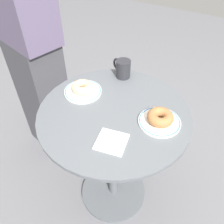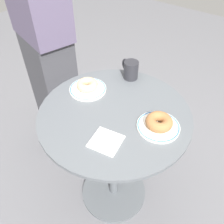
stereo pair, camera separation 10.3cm
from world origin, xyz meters
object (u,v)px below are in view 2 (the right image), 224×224
at_px(donut_cinnamon, 159,122).
at_px(coffee_mug, 130,70).
at_px(cafe_table, 114,148).
at_px(donut_glazed, 87,85).
at_px(plate_left, 88,89).
at_px(paper_napkin, 106,141).
at_px(plate_right, 158,126).
at_px(person_figure, 44,39).

xyz_separation_m(donut_cinnamon, coffee_mug, (-0.31, 0.23, 0.01)).
relative_size(cafe_table, donut_glazed, 6.94).
distance_m(cafe_table, coffee_mug, 0.42).
xyz_separation_m(cafe_table, plate_left, (-0.20, 0.04, 0.27)).
distance_m(cafe_table, plate_left, 0.34).
xyz_separation_m(cafe_table, donut_glazed, (-0.20, 0.04, 0.30)).
bearing_deg(paper_napkin, plate_right, 58.30).
distance_m(cafe_table, paper_napkin, 0.32).
bearing_deg(plate_left, person_figure, 165.60).
distance_m(donut_glazed, coffee_mug, 0.25).
bearing_deg(coffee_mug, paper_napkin, -66.63).
xyz_separation_m(plate_right, donut_glazed, (-0.41, 0.00, 0.03)).
xyz_separation_m(plate_left, donut_glazed, (-0.00, -0.00, 0.03)).
bearing_deg(donut_cinnamon, plate_left, 179.45).
bearing_deg(plate_right, donut_glazed, 179.49).
xyz_separation_m(donut_glazed, donut_cinnamon, (0.41, -0.00, 0.00)).
bearing_deg(plate_right, person_figure, 172.06).
height_order(donut_glazed, coffee_mug, coffee_mug).
bearing_deg(plate_left, coffee_mug, 65.50).
distance_m(plate_left, donut_cinnamon, 0.41).
bearing_deg(coffee_mug, person_figure, -169.02).
xyz_separation_m(plate_left, person_figure, (-0.45, 0.12, 0.09)).
distance_m(donut_glazed, donut_cinnamon, 0.41).
bearing_deg(coffee_mug, plate_right, -36.59).
xyz_separation_m(paper_napkin, person_figure, (-0.74, 0.32, 0.09)).
relative_size(plate_right, person_figure, 0.11).
bearing_deg(cafe_table, donut_glazed, 168.40).
xyz_separation_m(donut_glazed, coffee_mug, (0.10, 0.22, 0.02)).
height_order(plate_left, paper_napkin, plate_left).
bearing_deg(paper_napkin, cafe_table, 117.06).
bearing_deg(person_figure, donut_cinnamon, -7.94).
bearing_deg(donut_glazed, cafe_table, -11.60).
bearing_deg(donut_cinnamon, coffee_mug, 143.41).
height_order(paper_napkin, person_figure, person_figure).
bearing_deg(plate_left, plate_right, -0.55).
bearing_deg(plate_right, coffee_mug, 143.41).
height_order(plate_right, donut_cinnamon, donut_cinnamon).
distance_m(plate_right, paper_napkin, 0.23).
distance_m(donut_glazed, paper_napkin, 0.35).
relative_size(plate_left, coffee_mug, 1.59).
height_order(donut_cinnamon, paper_napkin, donut_cinnamon).
relative_size(donut_cinnamon, coffee_mug, 0.97).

